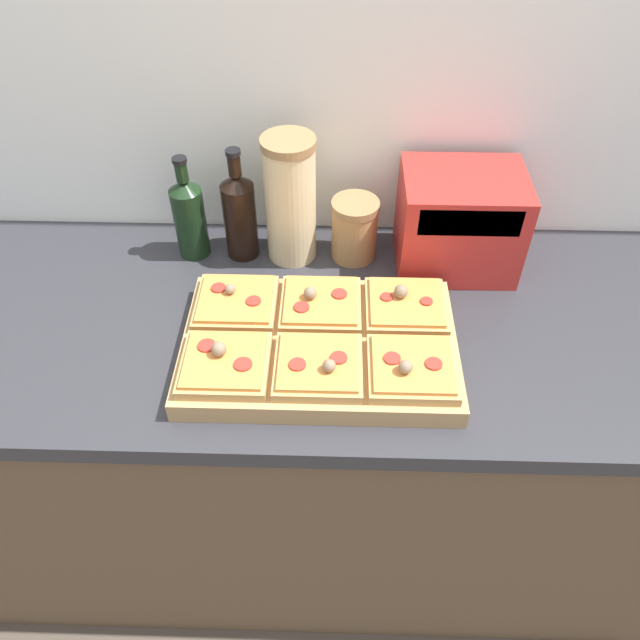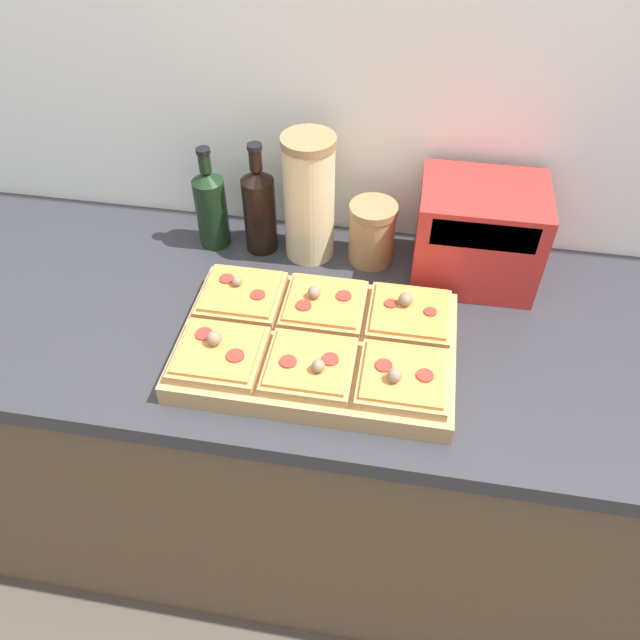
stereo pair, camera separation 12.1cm
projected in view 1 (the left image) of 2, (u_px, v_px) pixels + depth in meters
The scene contains 15 objects.
ground_plane at pixel (314, 633), 1.70m from camera, with size 12.00×12.00×0.00m, color #4C4238.
wall_back at pixel (322, 75), 1.30m from camera, with size 6.00×0.06×2.50m.
kitchen_counter at pixel (318, 440), 1.61m from camera, with size 2.63×0.67×0.89m.
cutting_board at pixel (320, 346), 1.21m from camera, with size 0.53×0.35×0.04m, color tan.
pizza_slice_back_left at pixel (236, 302), 1.25m from camera, with size 0.16×0.15×0.05m.
pizza_slice_back_center at pixel (320, 304), 1.25m from camera, with size 0.16×0.15×0.05m.
pizza_slice_back_right at pixel (406, 305), 1.24m from camera, with size 0.16×0.15×0.06m.
pizza_slice_front_left at pixel (225, 363), 1.13m from camera, with size 0.16×0.15×0.06m.
pizza_slice_front_center at pixel (318, 366), 1.13m from camera, with size 0.16×0.15×0.05m.
pizza_slice_front_right at pixel (412, 368), 1.13m from camera, with size 0.16×0.15×0.05m.
olive_oil_bottle at pixel (189, 216), 1.39m from camera, with size 0.07×0.07×0.25m.
wine_bottle at pixel (240, 214), 1.38m from camera, with size 0.07×0.07×0.27m.
grain_jar_tall at pixel (290, 200), 1.35m from camera, with size 0.12×0.12×0.29m.
grain_jar_short at pixel (354, 229), 1.40m from camera, with size 0.11×0.11×0.14m.
toaster_oven at pixel (459, 221), 1.36m from camera, with size 0.28×0.20×0.22m.
Camera 1 is at (0.03, -0.61, 1.80)m, focal length 35.00 mm.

